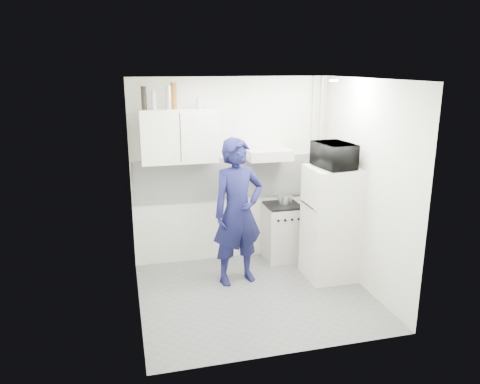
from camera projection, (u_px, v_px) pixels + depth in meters
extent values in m
plane|color=slate|center=(255.00, 295.00, 5.78)|extent=(2.80, 2.80, 0.00)
plane|color=white|center=(258.00, 79.00, 5.10)|extent=(2.80, 2.80, 0.00)
plane|color=white|center=(232.00, 171.00, 6.61)|extent=(2.80, 0.00, 2.80)
plane|color=white|center=(133.00, 202.00, 5.10)|extent=(0.00, 2.60, 2.60)
plane|color=white|center=(365.00, 186.00, 5.77)|extent=(0.00, 2.60, 2.60)
imported|color=#11133C|center=(238.00, 212.00, 5.92)|extent=(0.77, 0.59, 1.89)
cube|color=beige|center=(282.00, 233.00, 6.78)|extent=(0.50, 0.50, 0.80)
cube|color=white|center=(331.00, 223.00, 6.11)|extent=(0.62, 0.62, 1.49)
cube|color=black|center=(283.00, 205.00, 6.67)|extent=(0.48, 0.48, 0.03)
cylinder|color=silver|center=(285.00, 199.00, 6.72)|extent=(0.21, 0.21, 0.11)
imported|color=black|center=(334.00, 155.00, 5.87)|extent=(0.61, 0.44, 0.32)
cylinder|color=black|center=(144.00, 98.00, 5.89)|extent=(0.07, 0.07, 0.29)
cylinder|color=#B2B7BC|center=(154.00, 100.00, 5.92)|extent=(0.06, 0.06, 0.23)
cylinder|color=silver|center=(169.00, 98.00, 5.96)|extent=(0.07, 0.07, 0.29)
cylinder|color=brown|center=(174.00, 96.00, 5.97)|extent=(0.08, 0.08, 0.33)
cylinder|color=#B2B7BC|center=(199.00, 103.00, 6.07)|extent=(0.07, 0.07, 0.14)
cube|color=white|center=(179.00, 136.00, 6.12)|extent=(1.00, 0.35, 0.70)
cube|color=beige|center=(268.00, 154.00, 6.41)|extent=(0.60, 0.50, 0.14)
cube|color=white|center=(232.00, 178.00, 6.62)|extent=(2.74, 0.03, 0.60)
cylinder|color=beige|center=(319.00, 167.00, 6.84)|extent=(0.05, 0.05, 2.60)
cylinder|color=beige|center=(311.00, 168.00, 6.81)|extent=(0.04, 0.04, 2.60)
cylinder|color=white|center=(334.00, 81.00, 5.53)|extent=(0.10, 0.10, 0.02)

